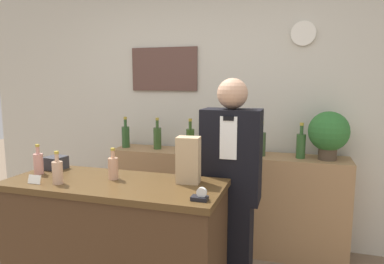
% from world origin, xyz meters
% --- Properties ---
extents(back_wall, '(5.20, 0.09, 2.70)m').
position_xyz_m(back_wall, '(-0.00, 2.00, 1.35)').
color(back_wall, beige).
rests_on(back_wall, ground_plane).
extents(back_shelf, '(2.20, 0.36, 0.92)m').
position_xyz_m(back_shelf, '(0.22, 1.76, 0.46)').
color(back_shelf, '#9E754C').
rests_on(back_shelf, ground_plane).
extents(display_counter, '(1.41, 0.57, 0.95)m').
position_xyz_m(display_counter, '(-0.26, 0.54, 0.47)').
color(display_counter, '#422B19').
rests_on(display_counter, ground_plane).
extents(shopkeeper, '(0.41, 0.26, 1.61)m').
position_xyz_m(shopkeeper, '(0.42, 0.98, 0.80)').
color(shopkeeper, black).
rests_on(shopkeeper, ground_plane).
extents(potted_plant, '(0.34, 0.34, 0.42)m').
position_xyz_m(potted_plant, '(1.12, 1.75, 1.15)').
color(potted_plant, '#4C3D2D').
rests_on(potted_plant, back_shelf).
extents(paper_bag, '(0.15, 0.12, 0.29)m').
position_xyz_m(paper_bag, '(0.21, 0.66, 1.09)').
color(paper_bag, tan).
rests_on(paper_bag, display_counter).
extents(tape_dispenser, '(0.09, 0.06, 0.07)m').
position_xyz_m(tape_dispenser, '(0.37, 0.37, 0.97)').
color(tape_dispenser, black).
rests_on(tape_dispenser, display_counter).
extents(price_card_left, '(0.09, 0.02, 0.06)m').
position_xyz_m(price_card_left, '(-0.70, 0.36, 0.98)').
color(price_card_left, white).
rests_on(price_card_left, display_counter).
extents(gift_box, '(0.15, 0.15, 0.09)m').
position_xyz_m(gift_box, '(-0.82, 0.71, 0.99)').
color(gift_box, '#2D2D33').
rests_on(gift_box, display_counter).
extents(counter_bottle_0, '(0.06, 0.06, 0.21)m').
position_xyz_m(counter_bottle_0, '(-0.84, 0.56, 1.03)').
color(counter_bottle_0, tan).
rests_on(counter_bottle_0, display_counter).
extents(counter_bottle_1, '(0.06, 0.06, 0.21)m').
position_xyz_m(counter_bottle_1, '(-0.56, 0.40, 1.03)').
color(counter_bottle_1, tan).
rests_on(counter_bottle_1, display_counter).
extents(counter_bottle_2, '(0.06, 0.06, 0.21)m').
position_xyz_m(counter_bottle_2, '(-0.28, 0.59, 1.03)').
color(counter_bottle_2, tan).
rests_on(counter_bottle_2, display_counter).
extents(shelf_bottle_0, '(0.08, 0.08, 0.31)m').
position_xyz_m(shelf_bottle_0, '(-0.80, 1.75, 1.04)').
color(shelf_bottle_0, '#2C5027').
rests_on(shelf_bottle_0, back_shelf).
extents(shelf_bottle_1, '(0.08, 0.08, 0.31)m').
position_xyz_m(shelf_bottle_1, '(-0.46, 1.77, 1.04)').
color(shelf_bottle_1, '#335225').
rests_on(shelf_bottle_1, back_shelf).
extents(shelf_bottle_2, '(0.08, 0.08, 0.31)m').
position_xyz_m(shelf_bottle_2, '(-0.12, 1.77, 1.04)').
color(shelf_bottle_2, '#32501E').
rests_on(shelf_bottle_2, back_shelf).
extents(shelf_bottle_3, '(0.08, 0.08, 0.31)m').
position_xyz_m(shelf_bottle_3, '(0.22, 1.76, 1.04)').
color(shelf_bottle_3, '#325626').
rests_on(shelf_bottle_3, back_shelf).
extents(shelf_bottle_4, '(0.08, 0.08, 0.31)m').
position_xyz_m(shelf_bottle_4, '(0.56, 1.74, 1.04)').
color(shelf_bottle_4, '#354B2A').
rests_on(shelf_bottle_4, back_shelf).
extents(shelf_bottle_5, '(0.08, 0.08, 0.31)m').
position_xyz_m(shelf_bottle_5, '(0.90, 1.74, 1.04)').
color(shelf_bottle_5, '#2E5829').
rests_on(shelf_bottle_5, back_shelf).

